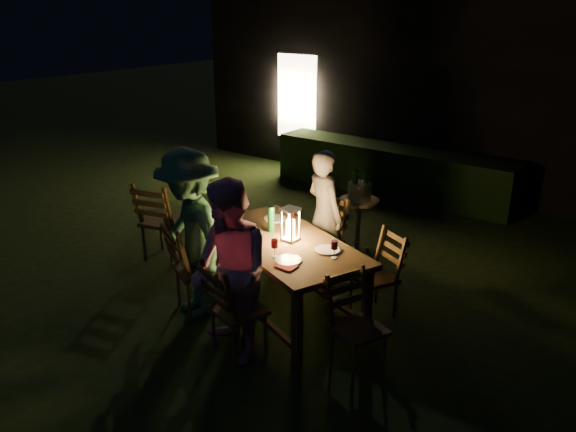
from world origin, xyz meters
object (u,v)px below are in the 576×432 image
Objects in this scene: chair_far_left at (320,252)px; bottle_bucket_a at (355,188)px; chair_near_right at (237,325)px; chair_far_right at (375,289)px; chair_end at (357,342)px; lantern at (290,226)px; person_opp_left at (190,235)px; side_table at (359,205)px; bottle_table at (271,219)px; bottle_bucket_b at (365,188)px; person_house_side at (324,215)px; person_opp_right at (230,273)px; dining_table at (284,247)px; ice_bucket at (360,191)px; chair_near_left at (198,283)px; chair_spare at (164,234)px.

bottle_bucket_a is at bearing -70.30° from chair_far_left.
chair_far_right is at bearing 80.69° from chair_near_right.
chair_end is 1.36m from lantern.
chair_far_right is at bearing 57.77° from person_opp_left.
side_table is at bearing 38.66° from bottle_bucket_a.
bottle_table reaches higher than bottle_bucket_b.
bottle_bucket_b is at bearing 38.66° from side_table.
person_house_side is at bearing 2.85° from chair_far_right.
chair_end is 1.34× the size of side_table.
person_opp_right is (-0.02, -0.05, 0.54)m from chair_near_right.
person_house_side is 4.39× the size of lantern.
chair_end is (1.15, -0.45, -0.44)m from dining_table.
chair_far_right is at bearing -55.75° from bottle_bucket_b.
chair_far_right reaches higher than ice_bucket.
chair_near_left is at bearing 176.94° from person_opp_right.
chair_near_left reaches higher than bottle_bucket_b.
chair_far_left is 1.02m from bottle_table.
chair_near_right is 2.81× the size of lantern.
person_opp_right is 0.95× the size of person_opp_left.
ice_bucket is (1.80, 1.72, 0.47)m from chair_spare.
bottle_bucket_b is at bearing -76.53° from chair_far_left.
lantern is (0.78, 0.63, 0.08)m from person_opp_left.
chair_end is at bearing 154.00° from person_house_side.
ice_bucket is (0.52, 2.39, 0.48)m from chair_near_left.
dining_table is 2.02m from chair_spare.
person_opp_left reaches higher than person_house_side.
ice_bucket is (-0.30, 2.76, -0.04)m from person_opp_right.
bottle_bucket_b is (-0.25, 2.80, 0.01)m from person_opp_right.
bottle_table reaches higher than chair_near_right.
person_house_side is at bearing -82.65° from bottle_bucket_a.
person_opp_right is at bearing -83.81° from side_table.
chair_near_right is 2.75m from side_table.
lantern is (-0.05, 0.96, 0.12)m from person_opp_right.
dining_table is at bearing -156.46° from lantern.
chair_spare is at bearing 172.00° from person_opp_left.
person_opp_left reaches higher than ice_bucket.
side_table is (-0.04, 0.95, 0.31)m from chair_far_left.
dining_table is 0.99m from chair_far_left.
chair_near_left is at bearing -142.87° from lantern.
person_house_side is (-0.91, 0.41, 0.49)m from chair_far_right.
chair_near_right is 0.54m from person_opp_right.
lantern is at bearing -91.50° from chair_end.
chair_spare and bottle_table have the same top height.
chair_spare reaches higher than chair_far_right.
chair_end is (1.01, 0.43, -0.02)m from chair_near_right.
chair_end is (0.35, -0.96, 0.00)m from chair_far_right.
lantern is 1.25× the size of bottle_table.
chair_spare is at bearing 179.23° from bottle_table.
chair_far_left is at bearing 94.90° from chair_near_left.
person_house_side is at bearing -86.11° from side_table.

